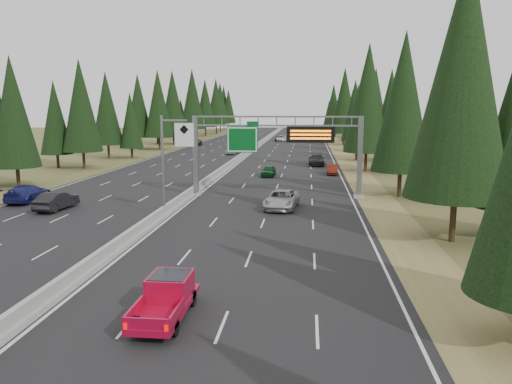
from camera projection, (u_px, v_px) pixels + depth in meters
road at (247, 154)px, 93.62m from camera, size 32.00×260.00×0.08m
shoulder_right at (343, 155)px, 91.81m from camera, size 3.60×260.00×0.06m
shoulder_left at (155, 153)px, 95.44m from camera, size 3.60×260.00×0.06m
median_barrier at (247, 152)px, 93.56m from camera, size 0.70×260.00×0.85m
sign_gantry at (283, 143)px, 47.59m from camera, size 16.75×0.98×7.80m
hov_sign_pole at (170, 159)px, 38.81m from camera, size 2.80×0.50×8.00m
tree_row_right at (376, 106)px, 80.35m from camera, size 12.25×240.78×18.46m
tree_row_left at (150, 105)px, 104.19m from camera, size 11.40×239.93×18.93m
silver_minivan at (282, 199)px, 42.80m from camera, size 3.14×5.82×1.55m
red_pickup at (168, 294)px, 20.72m from camera, size 1.79×5.01×1.63m
car_ahead_green at (268, 171)px, 63.05m from camera, size 1.84×4.07×1.36m
car_ahead_dkred at (332, 169)px, 64.85m from camera, size 1.54×4.00×1.30m
car_ahead_dkgrey at (316, 160)px, 75.20m from camera, size 2.38×5.71×1.65m
car_ahead_white at (281, 138)px, 129.10m from camera, size 2.49×5.30×1.46m
car_ahead_far at (279, 138)px, 129.55m from camera, size 1.91×4.15×1.38m
car_onc_near at (57, 201)px, 42.22m from camera, size 2.02×4.82×1.55m
car_onc_blue at (28, 193)px, 45.91m from camera, size 2.26×5.48×1.59m
car_onc_white at (232, 150)px, 92.95m from camera, size 2.11×4.68×1.56m
car_onc_far at (195, 142)px, 113.98m from camera, size 2.97×6.02×1.64m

